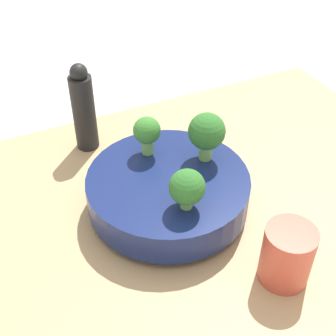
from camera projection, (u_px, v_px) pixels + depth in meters
name	position (u px, v px, depth m)	size (l,w,h in m)	color
ground_plane	(176.00, 226.00, 0.82)	(6.00, 6.00, 0.00)	silver
table	(176.00, 219.00, 0.81)	(1.03, 0.68, 0.03)	tan
bowl	(168.00, 191.00, 0.78)	(0.27, 0.27, 0.07)	navy
broccoli_floret_front	(147.00, 132.00, 0.79)	(0.05, 0.05, 0.07)	#7AB256
broccoli_floret_back	(187.00, 188.00, 0.69)	(0.06, 0.06, 0.07)	#7AB256
broccoli_floret_left	(207.00, 133.00, 0.77)	(0.06, 0.06, 0.09)	#7AB256
cup	(287.00, 255.00, 0.67)	(0.07, 0.07, 0.09)	#C64C38
pepper_mill	(84.00, 109.00, 0.89)	(0.04, 0.04, 0.18)	black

